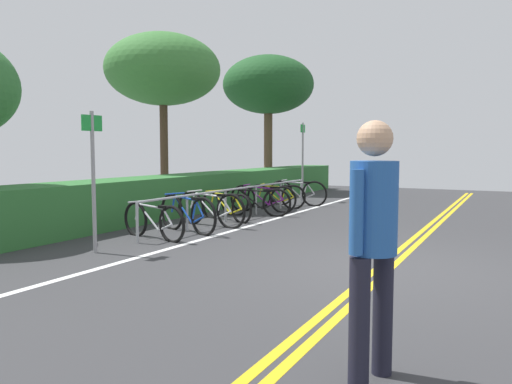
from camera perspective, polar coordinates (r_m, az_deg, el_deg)
ground_plane at (r=7.05m, az=14.63°, el=-8.50°), size 29.24×12.33×0.05m
centre_line_yellow_inner at (r=7.03m, az=15.28°, el=-8.33°), size 26.31×0.10×0.00m
centre_line_yellow_outer at (r=7.06m, az=14.00°, el=-8.24°), size 26.31×0.10×0.00m
bike_lane_stripe_white at (r=8.45m, az=-8.42°, el=-6.00°), size 26.31×0.12×0.00m
bike_rack at (r=11.60m, az=-1.67°, el=-0.29°), size 7.26×0.05×0.72m
bicycle_0 at (r=9.08m, az=-11.69°, el=-3.27°), size 0.52×1.65×0.69m
bicycle_1 at (r=9.69m, az=-7.88°, el=-2.47°), size 0.64×1.69×0.77m
bicycle_2 at (r=10.43m, az=-5.24°, el=-1.96°), size 0.46×1.82×0.76m
bicycle_3 at (r=11.23m, az=-3.47°, el=-1.65°), size 0.69×1.67×0.69m
bicycle_4 at (r=11.97m, az=-0.01°, el=-1.15°), size 0.60×1.68×0.72m
bicycle_5 at (r=12.81m, az=0.79°, el=-0.75°), size 0.46×1.79×0.73m
bicycle_6 at (r=13.60m, az=2.33°, el=-0.49°), size 0.56×1.59×0.70m
bicycle_7 at (r=14.30m, az=4.78°, el=-0.11°), size 0.46×1.73×0.76m
pedestrian at (r=3.44m, az=13.25°, el=-4.48°), size 0.47×0.32×1.78m
sign_post_near at (r=7.98m, az=-18.15°, el=2.63°), size 0.36×0.07×2.17m
sign_post_far at (r=15.48m, az=5.36°, el=4.30°), size 0.36×0.06×2.43m
hedge_backdrop at (r=13.85m, az=-5.36°, el=0.22°), size 16.21×1.20×0.96m
tree_mid at (r=14.45m, az=-10.61°, el=13.54°), size 3.19×3.19×4.80m
tree_far_right at (r=19.14m, az=1.41°, el=12.08°), size 3.42×3.42×5.12m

